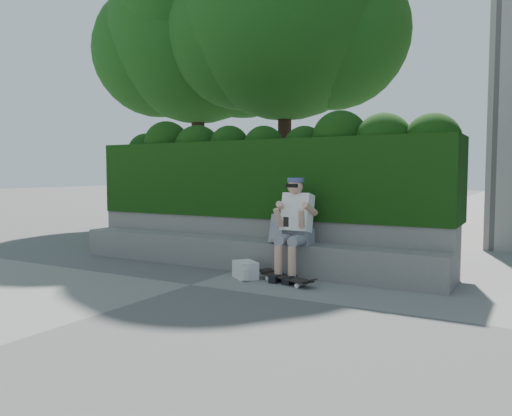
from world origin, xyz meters
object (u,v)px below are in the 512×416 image
Objects in this scene: skateboard at (287,278)px; backpack_plaid at (281,229)px; person at (295,224)px; backpack_ground at (245,270)px.

backpack_plaid is (-0.32, 0.45, 0.58)m from skateboard.
backpack_plaid is (-0.27, 0.08, -0.10)m from person.
skateboard is 0.80m from backpack_plaid.
backpack_ground is (-0.63, -0.01, 0.05)m from skateboard.
person is 0.30m from backpack_plaid.
person is 1.64× the size of skateboard.
backpack_ground is (-0.30, -0.46, -0.53)m from backpack_plaid.
backpack_plaid reaches higher than backpack_ground.
person is at bearing -5.99° from backpack_plaid.
skateboard is at bearing -43.73° from backpack_plaid.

